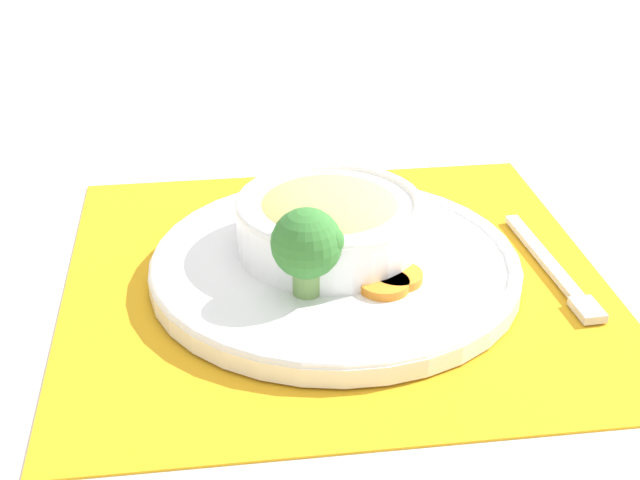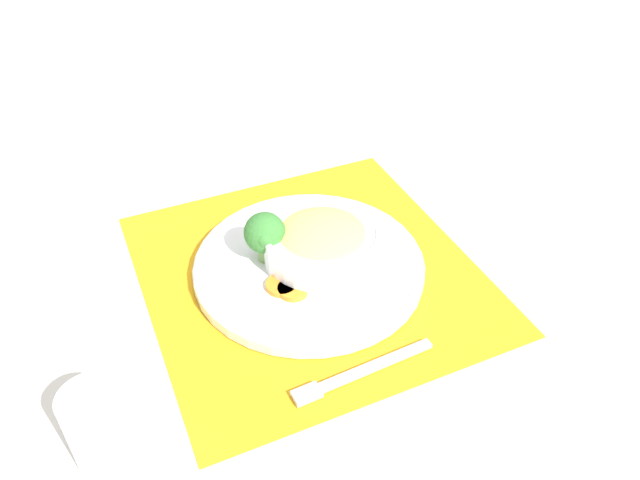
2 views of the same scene
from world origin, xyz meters
name	(u,v)px [view 1 (image 1 of 2)]	position (x,y,z in m)	size (l,w,h in m)	color
ground_plane	(335,279)	(0.00, 0.00, 0.00)	(4.00, 4.00, 0.00)	beige
placemat	(335,277)	(0.00, 0.00, 0.00)	(0.50, 0.48, 0.00)	orange
plate	(335,264)	(0.00, 0.00, 0.02)	(0.32, 0.32, 0.02)	white
bowl	(324,220)	(0.00, -0.02, 0.05)	(0.16, 0.16, 0.06)	white
broccoli_floret	(307,245)	(0.03, 0.05, 0.06)	(0.06, 0.06, 0.07)	#759E51
carrot_slice_near	(384,285)	(-0.03, 0.06, 0.02)	(0.04, 0.04, 0.01)	orange
carrot_slice_middle	(398,277)	(-0.04, 0.05, 0.02)	(0.04, 0.04, 0.01)	orange
fork	(558,275)	(-0.19, 0.05, 0.01)	(0.02, 0.18, 0.01)	silver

